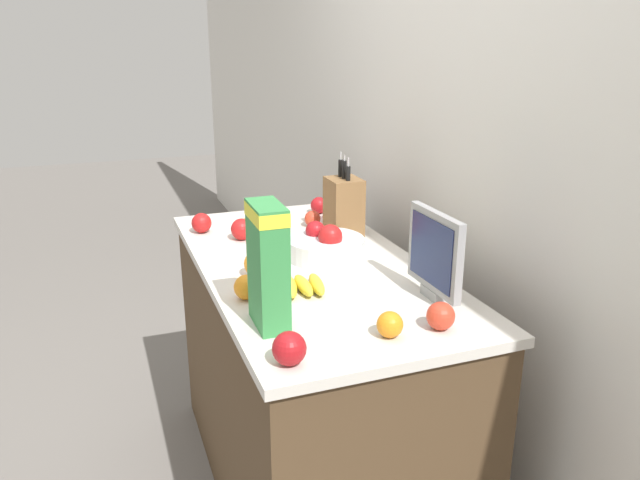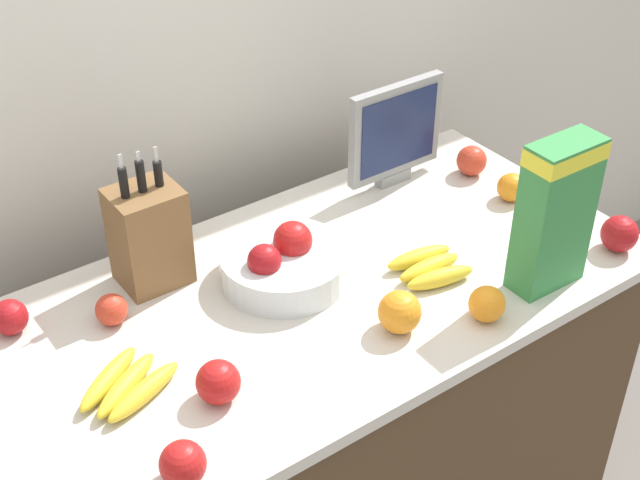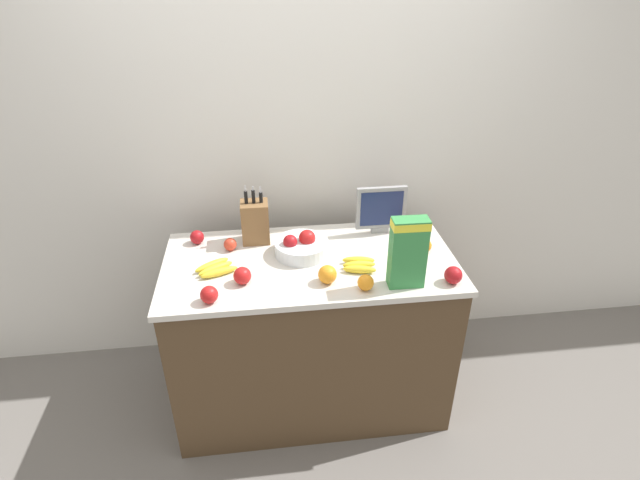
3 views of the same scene
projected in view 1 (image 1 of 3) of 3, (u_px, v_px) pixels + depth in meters
wall_back at (463, 143)px, 2.20m from camera, size 9.00×0.06×2.60m
counter at (311, 381)px, 2.27m from camera, size 1.44×0.72×0.93m
knife_block at (344, 206)px, 2.40m from camera, size 0.14×0.12×0.32m
small_monitor at (434, 253)px, 1.80m from camera, size 0.27×0.03×0.26m
cereal_box at (268, 261)px, 1.62m from camera, size 0.16×0.08×0.34m
fruit_bowl at (325, 246)px, 2.17m from camera, size 0.27×0.27×0.13m
banana_bunch_left at (304, 285)px, 1.89m from camera, size 0.17×0.15×0.04m
banana_bunch_right at (261, 223)px, 2.51m from camera, size 0.21×0.18×0.04m
apple_by_knife_block at (242, 229)px, 2.35m from camera, size 0.08×0.08×0.08m
apple_front at (441, 316)px, 1.64m from camera, size 0.08×0.08×0.08m
apple_rear at (202, 223)px, 2.43m from camera, size 0.08×0.08×0.08m
apple_rightmost at (319, 205)px, 2.69m from camera, size 0.07×0.07×0.07m
apple_near_bananas at (289, 348)px, 1.46m from camera, size 0.08×0.08×0.08m
apple_middle at (313, 219)px, 2.51m from camera, size 0.07×0.07×0.07m
orange_mid_left at (246, 287)px, 1.83m from camera, size 0.07×0.07×0.07m
orange_near_bowl at (257, 264)px, 1.99m from camera, size 0.09×0.09×0.09m
orange_by_cereal at (390, 325)px, 1.60m from camera, size 0.07×0.07×0.07m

